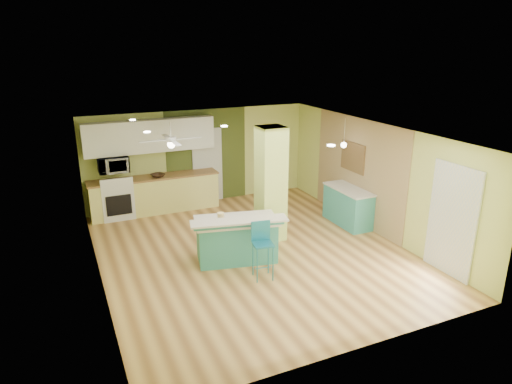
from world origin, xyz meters
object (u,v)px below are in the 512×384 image
(bar_stool, at_px, (262,241))
(side_counter, at_px, (348,206))
(fruit_bowl, at_px, (158,175))
(canister, at_px, (221,216))
(peninsula, at_px, (237,239))

(bar_stool, relative_size, side_counter, 0.78)
(bar_stool, distance_m, side_counter, 3.34)
(fruit_bowl, xyz_separation_m, canister, (0.52, -3.17, -0.06))
(side_counter, height_order, canister, canister)
(bar_stool, height_order, fruit_bowl, bar_stool)
(fruit_bowl, bearing_deg, side_counter, -33.55)
(peninsula, bearing_deg, canister, 168.96)
(side_counter, bearing_deg, bar_stool, -152.81)
(fruit_bowl, relative_size, canister, 2.23)
(canister, bearing_deg, fruit_bowl, 99.33)
(fruit_bowl, bearing_deg, bar_stool, -76.85)
(side_counter, xyz_separation_m, fruit_bowl, (-3.92, 2.60, 0.54))
(peninsula, distance_m, canister, 0.56)
(bar_stool, xyz_separation_m, fruit_bowl, (-0.96, 4.12, 0.26))
(side_counter, xyz_separation_m, canister, (-3.40, -0.57, 0.48))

